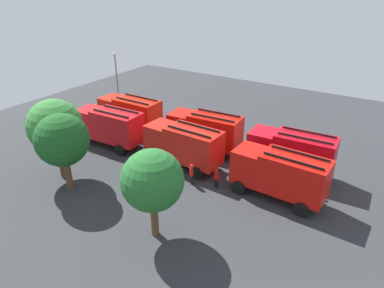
% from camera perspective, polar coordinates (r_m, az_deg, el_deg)
% --- Properties ---
extents(ground_plane, '(54.28, 54.28, 0.00)m').
position_cam_1_polar(ground_plane, '(32.15, -0.00, -2.24)').
color(ground_plane, '#2D3033').
extents(fire_truck_0, '(7.30, 3.00, 3.88)m').
position_cam_1_polar(fire_truck_0, '(29.82, 16.10, -1.08)').
color(fire_truck_0, red).
rests_on(fire_truck_0, ground).
extents(fire_truck_1, '(7.33, 3.10, 3.88)m').
position_cam_1_polar(fire_truck_1, '(32.66, 2.14, 2.41)').
color(fire_truck_1, red).
rests_on(fire_truck_1, ground).
extents(fire_truck_2, '(7.22, 2.80, 3.88)m').
position_cam_1_polar(fire_truck_2, '(37.52, -10.20, 5.21)').
color(fire_truck_2, red).
rests_on(fire_truck_2, ground).
extents(fire_truck_3, '(7.30, 3.01, 3.88)m').
position_cam_1_polar(fire_truck_3, '(26.32, 14.31, -4.66)').
color(fire_truck_3, red).
rests_on(fire_truck_3, ground).
extents(fire_truck_4, '(7.30, 3.00, 3.88)m').
position_cam_1_polar(fire_truck_4, '(29.88, -1.43, 0.07)').
color(fire_truck_4, red).
rests_on(fire_truck_4, ground).
extents(fire_truck_5, '(7.28, 2.96, 3.88)m').
position_cam_1_polar(fire_truck_5, '(34.57, -13.56, 3.04)').
color(fire_truck_5, red).
rests_on(fire_truck_5, ground).
extents(firefighter_0, '(0.48, 0.39, 1.66)m').
position_cam_1_polar(firefighter_0, '(27.39, 4.10, -5.51)').
color(firefighter_0, black).
rests_on(firefighter_0, ground).
extents(firefighter_1, '(0.47, 0.47, 1.75)m').
position_cam_1_polar(firefighter_1, '(27.74, -0.08, -4.87)').
color(firefighter_1, black).
rests_on(firefighter_1, ground).
extents(firefighter_2, '(0.44, 0.27, 1.62)m').
position_cam_1_polar(firefighter_2, '(34.96, -4.96, 1.73)').
color(firefighter_2, black).
rests_on(firefighter_2, ground).
extents(firefighter_3, '(0.47, 0.47, 1.73)m').
position_cam_1_polar(firefighter_3, '(38.79, -5.77, 4.32)').
color(firefighter_3, black).
rests_on(firefighter_3, ground).
extents(firefighter_4, '(0.38, 0.48, 1.62)m').
position_cam_1_polar(firefighter_4, '(28.14, 19.18, -6.20)').
color(firefighter_4, black).
rests_on(firefighter_4, ground).
extents(tree_0, '(3.91, 3.91, 6.07)m').
position_cam_1_polar(tree_0, '(21.09, -6.58, -6.06)').
color(tree_0, brown).
rests_on(tree_0, ground).
extents(tree_1, '(4.05, 4.05, 6.27)m').
position_cam_1_polar(tree_1, '(27.44, -20.70, 0.60)').
color(tree_1, brown).
rests_on(tree_1, ground).
extents(tree_2, '(4.35, 4.35, 6.74)m').
position_cam_1_polar(tree_2, '(29.31, -21.71, 2.70)').
color(tree_2, brown).
rests_on(tree_2, ground).
extents(traffic_cone_0, '(0.48, 0.48, 0.68)m').
position_cam_1_polar(traffic_cone_0, '(42.25, -9.85, 5.00)').
color(traffic_cone_0, '#F2600C').
rests_on(traffic_cone_0, ground).
extents(traffic_cone_1, '(0.42, 0.42, 0.60)m').
position_cam_1_polar(traffic_cone_1, '(29.92, 7.97, -4.18)').
color(traffic_cone_1, '#F2600C').
rests_on(traffic_cone_1, ground).
extents(traffic_cone_2, '(0.43, 0.43, 0.62)m').
position_cam_1_polar(traffic_cone_2, '(28.60, 20.37, -7.26)').
color(traffic_cone_2, '#F2600C').
rests_on(traffic_cone_2, ground).
extents(lamppost, '(0.36, 0.36, 7.23)m').
position_cam_1_polar(lamppost, '(43.32, -12.33, 10.67)').
color(lamppost, slate).
rests_on(lamppost, ground).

